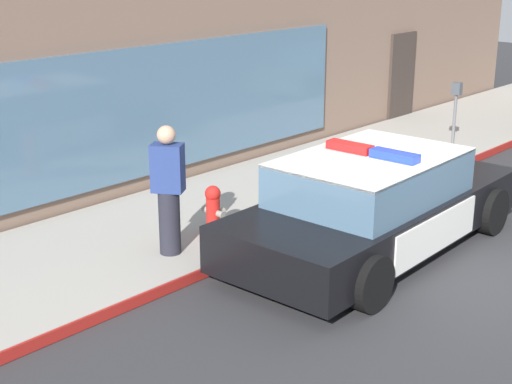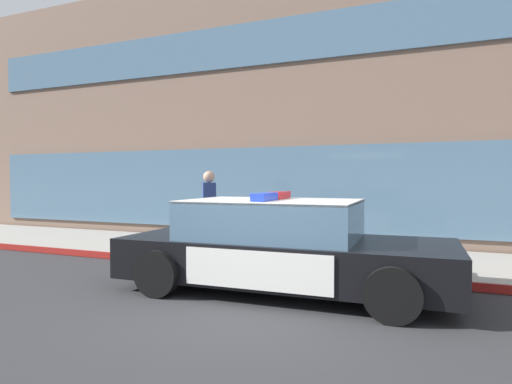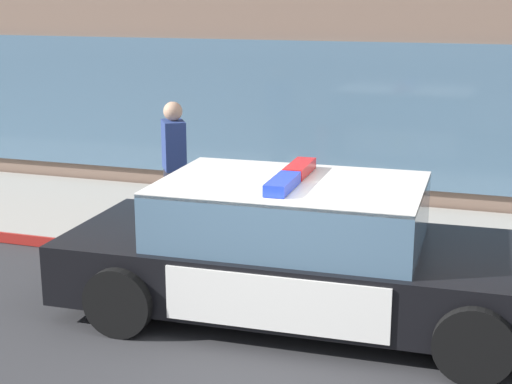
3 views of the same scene
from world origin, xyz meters
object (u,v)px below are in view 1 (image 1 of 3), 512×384
object	(u,v)px
fire_hydrant	(213,212)
pedestrian_on_sidewalk	(168,190)
police_cruiser	(375,204)
parking_meter	(456,103)

from	to	relation	value
fire_hydrant	pedestrian_on_sidewalk	size ratio (longest dim) A/B	0.42
police_cruiser	parking_meter	size ratio (longest dim) A/B	3.69
police_cruiser	pedestrian_on_sidewalk	size ratio (longest dim) A/B	2.89
pedestrian_on_sidewalk	parking_meter	bearing A→B (deg)	-33.86
police_cruiser	pedestrian_on_sidewalk	world-z (taller)	pedestrian_on_sidewalk
pedestrian_on_sidewalk	parking_meter	distance (m)	7.30
police_cruiser	fire_hydrant	distance (m)	2.21
parking_meter	fire_hydrant	bearing A→B (deg)	178.71
parking_meter	police_cruiser	bearing A→B (deg)	-162.77
pedestrian_on_sidewalk	parking_meter	xyz separation A→B (m)	(7.30, -0.12, 0.07)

